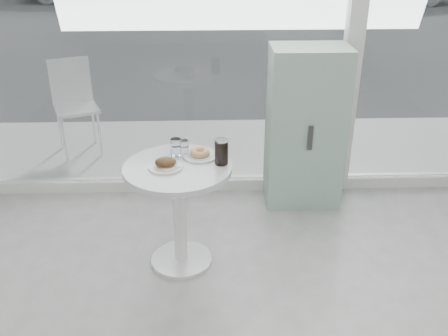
{
  "coord_description": "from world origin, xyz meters",
  "views": [
    {
      "loc": [
        -0.29,
        -1.04,
        2.22
      ],
      "look_at": [
        -0.2,
        1.7,
        0.85
      ],
      "focal_mm": 40.0,
      "sensor_mm": 36.0,
      "label": 1
    }
  ],
  "objects_px": {
    "plate_donut": "(200,154)",
    "water_tumbler_a": "(176,148)",
    "cola_glass": "(221,152)",
    "patio_chair": "(75,100)",
    "main_table": "(179,195)",
    "water_tumbler_b": "(184,148)",
    "mint_cabinet": "(305,128)",
    "plate_fritter": "(166,164)"
  },
  "relations": [
    {
      "from": "plate_donut",
      "to": "water_tumbler_a",
      "type": "relative_size",
      "value": 1.95
    },
    {
      "from": "cola_glass",
      "to": "patio_chair",
      "type": "bearing_deg",
      "value": 127.05
    },
    {
      "from": "main_table",
      "to": "water_tumbler_b",
      "type": "distance_m",
      "value": 0.32
    },
    {
      "from": "mint_cabinet",
      "to": "plate_donut",
      "type": "relative_size",
      "value": 5.72
    },
    {
      "from": "mint_cabinet",
      "to": "water_tumbler_b",
      "type": "xyz_separation_m",
      "value": [
        -0.97,
        -0.71,
        0.14
      ]
    },
    {
      "from": "patio_chair",
      "to": "water_tumbler_a",
      "type": "xyz_separation_m",
      "value": [
        1.13,
        -1.75,
        0.24
      ]
    },
    {
      "from": "main_table",
      "to": "mint_cabinet",
      "type": "height_order",
      "value": "mint_cabinet"
    },
    {
      "from": "mint_cabinet",
      "to": "cola_glass",
      "type": "distance_m",
      "value": 1.13
    },
    {
      "from": "plate_donut",
      "to": "water_tumbler_b",
      "type": "relative_size",
      "value": 2.21
    },
    {
      "from": "plate_donut",
      "to": "cola_glass",
      "type": "distance_m",
      "value": 0.19
    },
    {
      "from": "main_table",
      "to": "plate_fritter",
      "type": "relative_size",
      "value": 3.37
    },
    {
      "from": "mint_cabinet",
      "to": "cola_glass",
      "type": "relative_size",
      "value": 7.8
    },
    {
      "from": "mint_cabinet",
      "to": "water_tumbler_b",
      "type": "height_order",
      "value": "mint_cabinet"
    },
    {
      "from": "water_tumbler_a",
      "to": "cola_glass",
      "type": "xyz_separation_m",
      "value": [
        0.31,
        -0.14,
        0.03
      ]
    },
    {
      "from": "mint_cabinet",
      "to": "water_tumbler_b",
      "type": "relative_size",
      "value": 12.65
    },
    {
      "from": "patio_chair",
      "to": "main_table",
      "type": "bearing_deg",
      "value": -81.11
    },
    {
      "from": "plate_fritter",
      "to": "plate_donut",
      "type": "distance_m",
      "value": 0.27
    },
    {
      "from": "main_table",
      "to": "cola_glass",
      "type": "distance_m",
      "value": 0.42
    },
    {
      "from": "patio_chair",
      "to": "cola_glass",
      "type": "xyz_separation_m",
      "value": [
        1.43,
        -1.9,
        0.27
      ]
    },
    {
      "from": "mint_cabinet",
      "to": "water_tumbler_a",
      "type": "height_order",
      "value": "mint_cabinet"
    },
    {
      "from": "patio_chair",
      "to": "cola_glass",
      "type": "relative_size",
      "value": 5.44
    },
    {
      "from": "water_tumbler_a",
      "to": "plate_fritter",
      "type": "bearing_deg",
      "value": -106.09
    },
    {
      "from": "mint_cabinet",
      "to": "plate_fritter",
      "type": "bearing_deg",
      "value": -139.88
    },
    {
      "from": "plate_fritter",
      "to": "water_tumbler_a",
      "type": "bearing_deg",
      "value": 73.91
    },
    {
      "from": "main_table",
      "to": "water_tumbler_a",
      "type": "height_order",
      "value": "water_tumbler_a"
    },
    {
      "from": "plate_donut",
      "to": "water_tumbler_b",
      "type": "height_order",
      "value": "water_tumbler_b"
    },
    {
      "from": "plate_donut",
      "to": "water_tumbler_b",
      "type": "bearing_deg",
      "value": 161.56
    },
    {
      "from": "main_table",
      "to": "water_tumbler_a",
      "type": "bearing_deg",
      "value": 95.41
    },
    {
      "from": "water_tumbler_a",
      "to": "patio_chair",
      "type": "bearing_deg",
      "value": 122.69
    },
    {
      "from": "water_tumbler_a",
      "to": "cola_glass",
      "type": "bearing_deg",
      "value": -24.92
    },
    {
      "from": "main_table",
      "to": "mint_cabinet",
      "type": "relative_size",
      "value": 0.57
    },
    {
      "from": "plate_fritter",
      "to": "water_tumbler_b",
      "type": "height_order",
      "value": "water_tumbler_b"
    },
    {
      "from": "water_tumbler_b",
      "to": "cola_glass",
      "type": "bearing_deg",
      "value": -30.27
    },
    {
      "from": "water_tumbler_b",
      "to": "main_table",
      "type": "bearing_deg",
      "value": -102.2
    },
    {
      "from": "plate_fritter",
      "to": "water_tumbler_b",
      "type": "xyz_separation_m",
      "value": [
        0.11,
        0.19,
        0.02
      ]
    },
    {
      "from": "mint_cabinet",
      "to": "cola_glass",
      "type": "height_order",
      "value": "mint_cabinet"
    },
    {
      "from": "mint_cabinet",
      "to": "plate_donut",
      "type": "height_order",
      "value": "mint_cabinet"
    },
    {
      "from": "water_tumbler_a",
      "to": "water_tumbler_b",
      "type": "height_order",
      "value": "water_tumbler_a"
    },
    {
      "from": "plate_donut",
      "to": "main_table",
      "type": "bearing_deg",
      "value": -137.06
    },
    {
      "from": "patio_chair",
      "to": "plate_donut",
      "type": "bearing_deg",
      "value": -75.98
    },
    {
      "from": "water_tumbler_a",
      "to": "water_tumbler_b",
      "type": "xyz_separation_m",
      "value": [
        0.05,
        0.01,
        -0.01
      ]
    },
    {
      "from": "main_table",
      "to": "plate_donut",
      "type": "distance_m",
      "value": 0.31
    }
  ]
}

